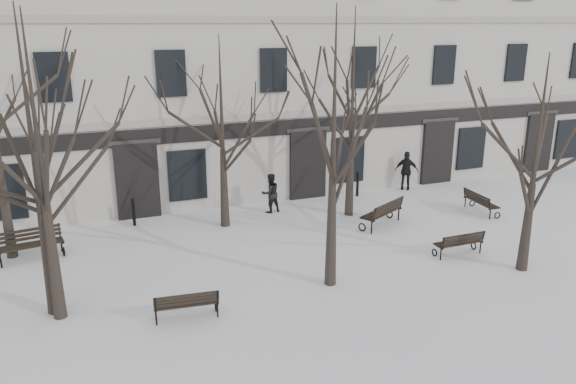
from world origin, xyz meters
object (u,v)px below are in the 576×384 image
tree_1 (37,135)px  tree_2 (334,118)px  tree_3 (538,139)px  bench_2 (459,242)px  bench_1 (186,303)px  bench_4 (383,212)px  bench_5 (480,202)px  tree_0 (30,130)px  bench_3 (31,243)px

tree_1 → tree_2: size_ratio=0.98×
tree_1 → tree_3: 13.24m
bench_2 → bench_1: bearing=5.5°
tree_3 → bench_4: 6.28m
tree_3 → bench_5: 6.38m
tree_3 → bench_2: bearing=125.3°
tree_1 → bench_1: (2.99, -1.28, -4.28)m
tree_2 → tree_3: tree_2 is taller
tree_3 → bench_1: bearing=176.0°
tree_2 → bench_2: size_ratio=4.72×
tree_2 → bench_2: (4.74, 0.36, -4.35)m
tree_2 → bench_1: (-4.23, -0.50, -4.36)m
bench_2 → tree_1: bearing=-2.0°
bench_1 → bench_5: 13.06m
tree_1 → tree_3: tree_1 is taller
tree_0 → bench_4: (11.20, 2.51, -4.24)m
tree_2 → bench_5: tree_2 is taller
bench_5 → bench_4: bearing=92.9°
tree_0 → tree_3: bearing=-10.0°
tree_0 → bench_2: (12.10, -0.75, -4.34)m
tree_2 → bench_5: (8.18, 3.55, -4.33)m
tree_0 → bench_5: 16.32m
bench_2 → bench_4: size_ratio=0.79×
tree_0 → bench_1: (3.13, -1.61, -4.35)m
bench_2 → tree_2: bearing=4.4°
bench_3 → bench_5: bearing=-14.4°
tree_3 → bench_4: tree_3 is taller
tree_1 → bench_5: (15.40, 2.78, -4.26)m
bench_1 → bench_4: size_ratio=0.81×
tree_1 → tree_3: bearing=-8.6°
tree_3 → bench_2: 4.06m
bench_5 → tree_3: bearing=157.7°
tree_2 → tree_3: bearing=-11.7°
tree_0 → tree_2: size_ratio=1.00×
tree_1 → bench_1: tree_1 is taller
bench_1 → bench_4: 9.06m
tree_0 → tree_1: tree_0 is taller
tree_0 → bench_5: tree_0 is taller
tree_3 → bench_1: size_ratio=3.88×
bench_1 → bench_3: bench_3 is taller
bench_3 → bench_5: bench_3 is taller
tree_3 → bench_1: (-10.09, 0.71, -3.57)m
bench_3 → bench_5: size_ratio=1.16×
tree_0 → bench_2: size_ratio=4.71×
bench_4 → bench_5: 4.34m
tree_3 → bench_3: bearing=155.8°
bench_1 → bench_5: size_ratio=0.96×
bench_2 → bench_5: bearing=-137.1°
tree_3 → bench_5: size_ratio=3.73×
bench_5 → tree_2: bearing=117.2°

